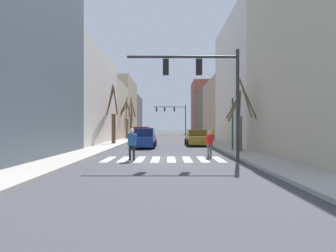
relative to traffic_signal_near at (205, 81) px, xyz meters
name	(u,v)px	position (x,y,z in m)	size (l,w,h in m)	color
ground_plane	(163,160)	(-2.29, 0.57, -4.34)	(240.00, 240.00, 0.00)	#424247
sidewalk_left	(67,159)	(-7.62, 0.57, -4.26)	(2.17, 90.00, 0.15)	#ADA89E
sidewalk_right	(258,159)	(3.05, 0.57, -4.26)	(2.17, 90.00, 0.15)	#ADA89E
building_row_left	(99,104)	(-11.70, 23.09, 0.76)	(6.00, 59.56, 12.20)	#515B66
building_row_right	(230,99)	(7.13, 23.90, 1.52)	(6.00, 61.60, 13.46)	#BCB299
crosswalk_stripes	(163,159)	(-2.29, 0.91, -4.33)	(6.75, 2.60, 0.01)	white
traffic_signal_near	(205,81)	(0.00, 0.00, 0.00)	(6.02, 0.28, 6.02)	#2D2D2D
traffic_signal_far	(173,113)	(-0.82, 41.61, 0.44)	(6.95, 0.28, 6.43)	#2D2D2D
street_lamp_right_corner	(232,110)	(2.75, 5.31, -1.23)	(0.95, 0.36, 4.16)	#1E4C2D
car_driving_toward_lane	(144,139)	(-4.10, 9.25, -3.54)	(2.00, 4.60, 1.71)	navy
car_parked_right_mid	(148,133)	(-5.40, 30.60, -3.57)	(2.03, 4.89, 1.64)	black
car_driving_away_lane	(141,135)	(-5.31, 18.63, -3.49)	(2.21, 4.75, 1.82)	red
car_parked_left_near	(196,138)	(0.79, 12.05, -3.60)	(2.11, 4.79, 1.56)	#A38423
pedestrian_on_left_sidewalk	(131,142)	(-4.01, 0.33, -3.29)	(0.66, 0.53, 1.77)	black
pedestrian_crossing_street	(212,133)	(3.32, 17.17, -3.26)	(0.56, 0.50, 1.57)	black
pedestrian_on_right_sidewalk	(209,142)	(0.49, 1.80, -3.38)	(0.54, 0.56, 1.62)	#4C4C51
street_tree_right_far	(131,119)	(-7.95, 28.18, -1.22)	(0.91, 4.12, 6.41)	brown
street_tree_right_near	(125,120)	(-7.99, 23.14, -1.56)	(2.14, 2.61, 5.94)	brown
street_tree_left_near	(240,120)	(3.02, 4.20, -2.03)	(2.25, 2.80, 5.05)	brown
street_tree_left_mid	(112,120)	(-7.74, 13.06, -1.80)	(1.45, 2.14, 6.06)	brown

